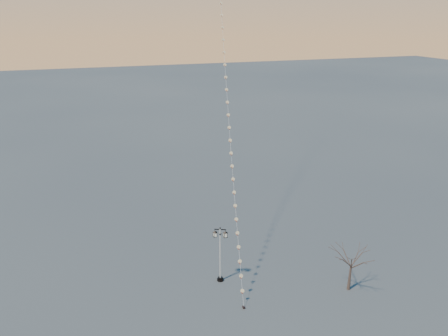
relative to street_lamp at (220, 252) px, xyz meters
name	(u,v)px	position (x,y,z in m)	size (l,w,h in m)	color
ground	(239,305)	(0.29, -3.24, -2.52)	(300.00, 300.00, 0.00)	#444645
street_lamp	(220,252)	(0.00, 0.00, 0.00)	(1.09, 0.71, 4.55)	black
bare_tree	(352,258)	(8.63, -4.11, 0.12)	(2.29, 2.29, 3.80)	#4C372D
kite_train	(224,22)	(3.85, 10.44, 16.01)	(7.31, 28.76, 37.29)	black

